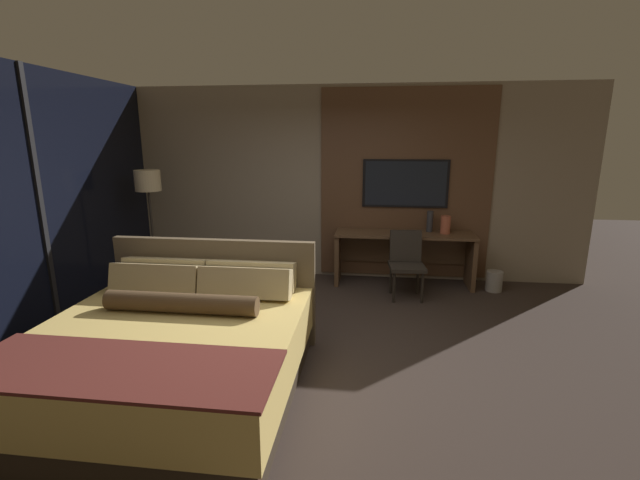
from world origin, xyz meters
name	(u,v)px	position (x,y,z in m)	size (l,w,h in m)	color
ground_plane	(312,357)	(0.00, 0.00, 0.00)	(16.00, 16.00, 0.00)	#332823
wall_back_tv_panel	(346,184)	(0.14, 2.59, 1.40)	(7.20, 0.09, 2.80)	gray
wall_left_window	(40,208)	(-3.00, 0.40, 1.32)	(0.06, 6.00, 2.80)	black
bed	(175,349)	(-1.05, -0.67, 0.36)	(2.07, 2.08, 1.07)	#33281E
desk	(403,249)	(0.99, 2.30, 0.52)	(1.93, 0.55, 0.76)	brown
tv	(405,184)	(0.99, 2.52, 1.42)	(1.21, 0.04, 0.68)	black
desk_chair	(406,258)	(1.00, 1.79, 0.52)	(0.48, 0.48, 0.87)	#28231E
floor_lamp	(149,190)	(-2.49, 1.74, 1.37)	(0.34, 0.34, 1.64)	#282623
vase_tall	(446,225)	(1.55, 2.29, 0.88)	(0.13, 0.13, 0.25)	#B2563D
vase_short	(430,221)	(1.35, 2.39, 0.91)	(0.09, 0.09, 0.30)	#333338
book	(400,232)	(0.93, 2.23, 0.77)	(0.23, 0.16, 0.03)	#332D28
waste_bin	(494,281)	(2.23, 2.13, 0.14)	(0.22, 0.22, 0.28)	gray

